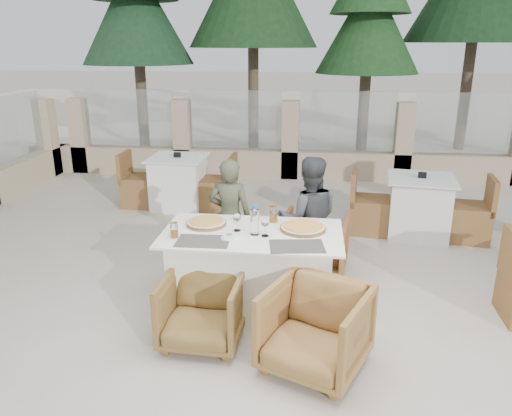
# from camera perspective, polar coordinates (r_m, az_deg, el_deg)

# --- Properties ---
(ground) EXTENTS (80.00, 80.00, 0.00)m
(ground) POSITION_cam_1_polar(r_m,az_deg,el_deg) (4.83, 0.88, -11.05)
(ground) COLOR beige
(ground) RESTS_ON ground
(sand_patch) EXTENTS (30.00, 16.00, 0.01)m
(sand_patch) POSITION_cam_1_polar(r_m,az_deg,el_deg) (18.35, 5.34, 10.85)
(sand_patch) COLOR beige
(sand_patch) RESTS_ON ground
(perimeter_wall_far) EXTENTS (10.00, 0.34, 1.60)m
(perimeter_wall_far) POSITION_cam_1_polar(r_m,az_deg,el_deg) (9.14, 3.95, 8.39)
(perimeter_wall_far) COLOR tan
(perimeter_wall_far) RESTS_ON ground
(pine_far_left) EXTENTS (2.42, 2.42, 5.50)m
(pine_far_left) POSITION_cam_1_polar(r_m,az_deg,el_deg) (11.86, -13.48, 19.70)
(pine_far_left) COLOR #1B4124
(pine_far_left) RESTS_ON ground
(pine_mid_left) EXTENTS (2.86, 2.86, 6.50)m
(pine_mid_left) POSITION_cam_1_polar(r_m,az_deg,el_deg) (11.81, -0.32, 22.61)
(pine_mid_left) COLOR #1A3F1B
(pine_mid_left) RESTS_ON ground
(pine_centre) EXTENTS (2.20, 2.20, 5.00)m
(pine_centre) POSITION_cam_1_polar(r_m,az_deg,el_deg) (11.44, 12.72, 18.57)
(pine_centre) COLOR #204C21
(pine_centre) RESTS_ON ground
(dining_table) EXTENTS (1.60, 0.90, 0.77)m
(dining_table) POSITION_cam_1_polar(r_m,az_deg,el_deg) (4.59, -0.43, -7.29)
(dining_table) COLOR white
(dining_table) RESTS_ON ground
(placemat_near_left) EXTENTS (0.46, 0.31, 0.00)m
(placemat_near_left) POSITION_cam_1_polar(r_m,az_deg,el_deg) (4.27, -6.08, -3.79)
(placemat_near_left) COLOR #534F47
(placemat_near_left) RESTS_ON dining_table
(placemat_near_right) EXTENTS (0.49, 0.36, 0.00)m
(placemat_near_right) POSITION_cam_1_polar(r_m,az_deg,el_deg) (4.15, 4.69, -4.37)
(placemat_near_right) COLOR #4E4943
(placemat_near_right) RESTS_ON dining_table
(pizza_left) EXTENTS (0.48, 0.48, 0.05)m
(pizza_left) POSITION_cam_1_polar(r_m,az_deg,el_deg) (4.63, -5.69, -1.67)
(pizza_left) COLOR #CB621B
(pizza_left) RESTS_ON dining_table
(pizza_right) EXTENTS (0.43, 0.43, 0.05)m
(pizza_right) POSITION_cam_1_polar(r_m,az_deg,el_deg) (4.51, 5.37, -2.19)
(pizza_right) COLOR orange
(pizza_right) RESTS_ON dining_table
(water_bottle) EXTENTS (0.10, 0.10, 0.27)m
(water_bottle) POSITION_cam_1_polar(r_m,az_deg,el_deg) (4.35, -0.14, -1.36)
(water_bottle) COLOR #B9DEF4
(water_bottle) RESTS_ON dining_table
(wine_glass_centre) EXTENTS (0.09, 0.09, 0.18)m
(wine_glass_centre) POSITION_cam_1_polar(r_m,az_deg,el_deg) (4.45, -2.19, -1.50)
(wine_glass_centre) COLOR silver
(wine_glass_centre) RESTS_ON dining_table
(wine_glass_near) EXTENTS (0.09, 0.09, 0.18)m
(wine_glass_near) POSITION_cam_1_polar(r_m,az_deg,el_deg) (4.33, 1.05, -2.09)
(wine_glass_near) COLOR white
(wine_glass_near) RESTS_ON dining_table
(beer_glass_left) EXTENTS (0.08, 0.08, 0.14)m
(beer_glass_left) POSITION_cam_1_polar(r_m,az_deg,el_deg) (4.36, -9.34, -2.50)
(beer_glass_left) COLOR orange
(beer_glass_left) RESTS_ON dining_table
(beer_glass_right) EXTENTS (0.10, 0.10, 0.16)m
(beer_glass_right) POSITION_cam_1_polar(r_m,az_deg,el_deg) (4.67, 2.01, -0.70)
(beer_glass_right) COLOR orange
(beer_glass_right) RESTS_ON dining_table
(olive_dish) EXTENTS (0.13, 0.13, 0.04)m
(olive_dish) POSITION_cam_1_polar(r_m,az_deg,el_deg) (4.31, -3.06, -3.21)
(olive_dish) COLOR white
(olive_dish) RESTS_ON dining_table
(armchair_far_left) EXTENTS (0.77, 0.78, 0.54)m
(armchair_far_left) POSITION_cam_1_polar(r_m,az_deg,el_deg) (5.51, -3.58, -4.10)
(armchair_far_left) COLOR olive
(armchair_far_left) RESTS_ON ground
(armchair_far_right) EXTENTS (0.78, 0.80, 0.64)m
(armchair_far_right) POSITION_cam_1_polar(r_m,az_deg,el_deg) (5.42, 6.70, -4.03)
(armchair_far_right) COLOR brown
(armchair_far_right) RESTS_ON ground
(armchair_near_left) EXTENTS (0.67, 0.69, 0.60)m
(armchair_near_left) POSITION_cam_1_polar(r_m,az_deg,el_deg) (4.19, -6.13, -11.45)
(armchair_near_left) COLOR brown
(armchair_near_left) RESTS_ON ground
(armchair_near_right) EXTENTS (0.94, 0.95, 0.66)m
(armchair_near_right) POSITION_cam_1_polar(r_m,az_deg,el_deg) (3.87, 6.78, -13.59)
(armchair_near_right) COLOR olive
(armchair_near_right) RESTS_ON ground
(diner_left) EXTENTS (0.48, 0.34, 1.26)m
(diner_left) POSITION_cam_1_polar(r_m,az_deg,el_deg) (5.26, -2.98, -1.05)
(diner_left) COLOR #4A4E38
(diner_left) RESTS_ON ground
(diner_right) EXTENTS (0.70, 0.58, 1.32)m
(diner_right) POSITION_cam_1_polar(r_m,az_deg,el_deg) (5.10, 6.02, -1.37)
(diner_right) COLOR #3D4043
(diner_right) RESTS_ON ground
(bg_table_a) EXTENTS (1.65, 0.85, 0.77)m
(bg_table_a) POSITION_cam_1_polar(r_m,az_deg,el_deg) (7.58, -8.83, 2.93)
(bg_table_a) COLOR white
(bg_table_a) RESTS_ON ground
(bg_table_b) EXTENTS (1.73, 1.02, 0.77)m
(bg_table_b) POSITION_cam_1_polar(r_m,az_deg,el_deg) (6.68, 18.11, 0.11)
(bg_table_b) COLOR silver
(bg_table_b) RESTS_ON ground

